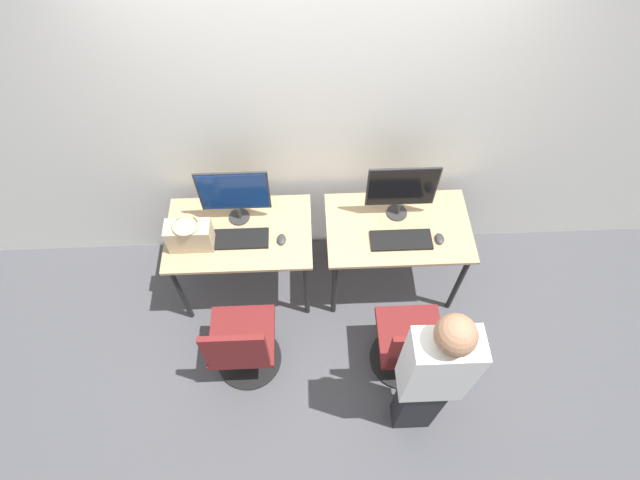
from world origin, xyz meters
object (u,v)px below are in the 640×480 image
at_px(monitor_right, 402,190).
at_px(monitor_left, 234,194).
at_px(office_chair_right, 410,347).
at_px(keyboard_right, 401,240).
at_px(office_chair_left, 243,348).
at_px(person_right, 431,378).
at_px(keyboard_left, 238,239).
at_px(handbag, 190,235).
at_px(mouse_right, 440,239).
at_px(mouse_left, 282,239).

bearing_deg(monitor_right, monitor_left, 179.57).
bearing_deg(office_chair_right, keyboard_right, 93.10).
height_order(office_chair_left, person_right, person_right).
relative_size(monitor_left, keyboard_left, 1.13).
distance_m(monitor_right, person_right, 1.24).
bearing_deg(office_chair_left, monitor_right, 36.29).
bearing_deg(monitor_left, handbag, -143.98).
distance_m(monitor_left, mouse_right, 1.43).
bearing_deg(office_chair_right, monitor_left, 143.10).
bearing_deg(monitor_right, keyboard_left, -170.69).
distance_m(keyboard_left, mouse_right, 1.39).
xyz_separation_m(keyboard_right, handbag, (-1.43, 0.03, 0.11)).
bearing_deg(mouse_right, mouse_left, 177.98).
height_order(monitor_right, keyboard_right, monitor_right).
height_order(keyboard_left, mouse_right, mouse_right).
height_order(keyboard_left, office_chair_right, office_chair_right).
height_order(keyboard_left, monitor_right, monitor_right).
xyz_separation_m(monitor_left, handbag, (-0.31, -0.22, -0.15)).
bearing_deg(office_chair_right, monitor_right, 92.24).
relative_size(monitor_right, handbag, 1.59).
distance_m(keyboard_left, monitor_right, 1.17).
height_order(keyboard_right, person_right, person_right).
bearing_deg(monitor_left, mouse_right, -10.22).
bearing_deg(monitor_left, office_chair_right, -36.90).
bearing_deg(office_chair_left, handbag, 117.83).
distance_m(mouse_left, office_chair_left, 0.79).
relative_size(monitor_left, monitor_right, 1.00).
bearing_deg(keyboard_left, office_chair_right, -30.30).
relative_size(keyboard_left, person_right, 0.27).
bearing_deg(keyboard_right, office_chair_left, -152.57).
xyz_separation_m(mouse_left, person_right, (0.85, -1.02, 0.07)).
xyz_separation_m(monitor_right, mouse_right, (0.27, -0.24, -0.25)).
height_order(mouse_left, keyboard_right, mouse_left).
bearing_deg(mouse_right, handbag, 179.04).
relative_size(office_chair_left, office_chair_right, 1.00).
height_order(monitor_right, office_chair_right, monitor_right).
bearing_deg(mouse_left, office_chair_left, -115.25).
xyz_separation_m(monitor_left, office_chair_left, (0.01, -0.82, -0.65)).
bearing_deg(mouse_right, person_right, -103.41).
distance_m(keyboard_left, mouse_left, 0.30).
xyz_separation_m(office_chair_right, handbag, (-1.46, 0.65, 0.50)).
height_order(mouse_left, office_chair_right, office_chair_right).
height_order(office_chair_left, keyboard_right, office_chair_left).
height_order(keyboard_left, office_chair_left, office_chair_left).
bearing_deg(mouse_left, office_chair_right, -37.50).
distance_m(keyboard_left, keyboard_right, 1.13).
bearing_deg(keyboard_left, monitor_right, 9.31).
relative_size(monitor_left, person_right, 0.30).
bearing_deg(keyboard_left, handbag, -174.51).
xyz_separation_m(monitor_left, mouse_left, (0.30, -0.21, -0.25)).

